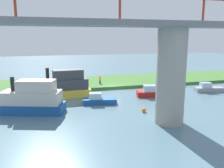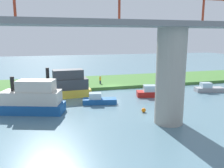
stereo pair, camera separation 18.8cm
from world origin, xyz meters
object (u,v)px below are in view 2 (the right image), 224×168
(mooring_post, at_px, (63,85))
(pontoon_yellow, at_px, (153,92))
(bridge_pylon, at_px, (170,77))
(marker_buoy, at_px, (144,110))
(skiff_small, at_px, (30,99))
(riverboat_paddlewheel, at_px, (208,88))
(houseboat_blue, at_px, (63,86))
(person_on_bank, at_px, (100,80))
(motorboat_red, at_px, (99,100))

(mooring_post, xyz_separation_m, pontoon_yellow, (-12.47, 7.06, -0.41))
(bridge_pylon, distance_m, marker_buoy, 6.05)
(pontoon_yellow, bearing_deg, skiff_small, 10.28)
(riverboat_paddlewheel, xyz_separation_m, skiff_small, (26.90, 3.48, 1.03))
(houseboat_blue, bearing_deg, person_on_bank, -139.54)
(houseboat_blue, distance_m, pontoon_yellow, 13.30)
(mooring_post, bearing_deg, motorboat_red, 114.09)
(marker_buoy, bearing_deg, bridge_pylon, 104.89)
(mooring_post, xyz_separation_m, houseboat_blue, (0.36, 3.71, 0.62))
(bridge_pylon, xyz_separation_m, person_on_bank, (2.52, -19.83, -3.57))
(mooring_post, relative_size, houseboat_blue, 0.12)
(bridge_pylon, height_order, houseboat_blue, bridge_pylon)
(person_on_bank, height_order, skiff_small, skiff_small)
(bridge_pylon, relative_size, riverboat_paddlewheel, 2.04)
(houseboat_blue, height_order, riverboat_paddlewheel, houseboat_blue)
(bridge_pylon, xyz_separation_m, motorboat_red, (5.29, -8.87, -4.25))
(person_on_bank, relative_size, marker_buoy, 2.78)
(bridge_pylon, xyz_separation_m, skiff_small, (13.69, -7.41, -3.21))
(riverboat_paddlewheel, bearing_deg, motorboat_red, 6.24)
(person_on_bank, xyz_separation_m, skiff_small, (11.17, 12.42, 0.36))
(houseboat_blue, xyz_separation_m, motorboat_red, (-4.24, 4.97, -1.10))
(riverboat_paddlewheel, bearing_deg, skiff_small, 7.37)
(bridge_pylon, relative_size, mooring_post, 9.44)
(houseboat_blue, relative_size, marker_buoy, 17.31)
(bridge_pylon, height_order, mooring_post, bridge_pylon)
(person_on_bank, bearing_deg, skiff_small, 48.01)
(marker_buoy, bearing_deg, riverboat_paddlewheel, -153.81)
(bridge_pylon, height_order, motorboat_red, bridge_pylon)
(marker_buoy, bearing_deg, pontoon_yellow, -123.23)
(person_on_bank, relative_size, skiff_small, 0.16)
(motorboat_red, height_order, marker_buoy, motorboat_red)
(bridge_pylon, height_order, pontoon_yellow, bridge_pylon)
(mooring_post, relative_size, marker_buoy, 2.02)
(riverboat_paddlewheel, relative_size, marker_buoy, 9.36)
(pontoon_yellow, distance_m, marker_buoy, 7.91)
(bridge_pylon, relative_size, motorboat_red, 2.07)
(person_on_bank, relative_size, pontoon_yellow, 0.26)
(skiff_small, bearing_deg, houseboat_blue, -122.87)
(bridge_pylon, bearing_deg, person_on_bank, -82.77)
(bridge_pylon, distance_m, pontoon_yellow, 11.76)
(mooring_post, relative_size, skiff_small, 0.12)
(marker_buoy, bearing_deg, motorboat_red, -49.48)
(mooring_post, height_order, marker_buoy, mooring_post)
(riverboat_paddlewheel, bearing_deg, person_on_bank, -29.61)
(bridge_pylon, relative_size, person_on_bank, 6.86)
(bridge_pylon, bearing_deg, pontoon_yellow, -107.43)
(mooring_post, height_order, riverboat_paddlewheel, mooring_post)
(marker_buoy, bearing_deg, skiff_small, -15.56)
(marker_buoy, bearing_deg, houseboat_blue, -49.50)
(person_on_bank, xyz_separation_m, riverboat_paddlewheel, (-15.73, 8.94, -0.67))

